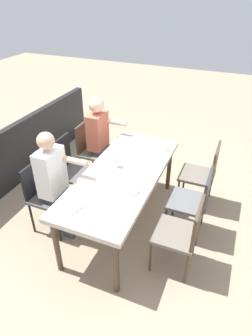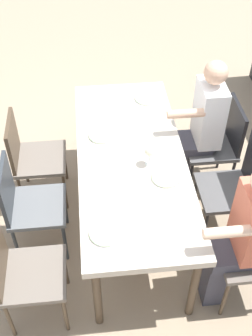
{
  "view_description": "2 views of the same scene",
  "coord_description": "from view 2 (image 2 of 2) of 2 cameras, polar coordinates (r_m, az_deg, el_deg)",
  "views": [
    {
      "loc": [
        2.55,
        1.11,
        2.64
      ],
      "look_at": [
        0.07,
        0.08,
        0.89
      ],
      "focal_mm": 31.09,
      "sensor_mm": 36.0,
      "label": 1
    },
    {
      "loc": [
        -2.4,
        0.29,
        2.99
      ],
      "look_at": [
        -0.13,
        0.05,
        0.77
      ],
      "focal_mm": 45.52,
      "sensor_mm": 36.0,
      "label": 2
    }
  ],
  "objects": [
    {
      "name": "diner_man_white",
      "position": [
        3.72,
        9.87,
        5.5
      ],
      "size": [
        0.35,
        0.49,
        1.32
      ],
      "color": "#3F3F4C",
      "rests_on": "ground"
    },
    {
      "name": "diner_woman_green",
      "position": [
        2.96,
        15.3,
        -8.6
      ],
      "size": [
        0.35,
        0.5,
        1.32
      ],
      "color": "#3F3F4C",
      "rests_on": "ground"
    },
    {
      "name": "spoon_0",
      "position": [
        2.88,
        -2.92,
        -6.38
      ],
      "size": [
        0.03,
        0.17,
        0.01
      ],
      "primitive_type": "cube",
      "rotation": [
        0.0,
        0.0,
        -0.06
      ],
      "color": "silver",
      "rests_on": "dining_table"
    },
    {
      "name": "spoon_3",
      "position": [
        4.01,
        2.64,
        10.48
      ],
      "size": [
        0.03,
        0.17,
        0.01
      ],
      "primitive_type": "cube",
      "rotation": [
        0.0,
        0.0,
        -0.11
      ],
      "color": "silver",
      "rests_on": "dining_table"
    },
    {
      "name": "fork_2",
      "position": [
        3.35,
        -3.14,
        2.66
      ],
      "size": [
        0.03,
        0.17,
        0.01
      ],
      "primitive_type": "cube",
      "rotation": [
        0.0,
        0.0,
        0.08
      ],
      "color": "silver",
      "rests_on": "dining_table"
    },
    {
      "name": "ground_plane",
      "position": [
        3.85,
        0.61,
        -6.85
      ],
      "size": [
        16.0,
        16.0,
        0.0
      ],
      "primitive_type": "plane",
      "color": "gray"
    },
    {
      "name": "fork_0",
      "position": [
        2.7,
        -2.48,
        -11.28
      ],
      "size": [
        0.02,
        0.17,
        0.01
      ],
      "primitive_type": "cube",
      "rotation": [
        0.0,
        0.0,
        -0.03
      ],
      "color": "silver",
      "rests_on": "dining_table"
    },
    {
      "name": "plate_2",
      "position": [
        3.46,
        -3.31,
        4.37
      ],
      "size": [
        0.21,
        0.21,
        0.02
      ],
      "color": "white",
      "rests_on": "dining_table"
    },
    {
      "name": "plate_3",
      "position": [
        3.88,
        2.95,
        9.32
      ],
      "size": [
        0.24,
        0.24,
        0.02
      ],
      "color": "white",
      "rests_on": "dining_table"
    },
    {
      "name": "chair_west_north",
      "position": [
        3.01,
        -14.03,
        -13.12
      ],
      "size": [
        0.44,
        0.44,
        0.91
      ],
      "color": "#6A6158",
      "rests_on": "ground"
    },
    {
      "name": "spoon_2",
      "position": [
        3.58,
        -3.46,
        5.83
      ],
      "size": [
        0.03,
        0.17,
        0.01
      ],
      "primitive_type": "cube",
      "rotation": [
        0.0,
        0.0,
        -0.1
      ],
      "color": "silver",
      "rests_on": "dining_table"
    },
    {
      "name": "plate_1",
      "position": [
        3.12,
        5.4,
        -1.25
      ],
      "size": [
        0.22,
        0.22,
        0.02
      ],
      "color": "white",
      "rests_on": "dining_table"
    },
    {
      "name": "chair_mid_south",
      "position": [
        3.51,
        14.72,
        -2.11
      ],
      "size": [
        0.44,
        0.44,
        0.94
      ],
      "color": "#4F4F50",
      "rests_on": "ground"
    },
    {
      "name": "fork_3",
      "position": [
        3.76,
        3.27,
        7.95
      ],
      "size": [
        0.02,
        0.17,
        0.01
      ],
      "primitive_type": "cube",
      "rotation": [
        0.0,
        0.0,
        0.05
      ],
      "color": "silver",
      "rests_on": "dining_table"
    },
    {
      "name": "plate_0",
      "position": [
        2.78,
        -2.71,
        -8.68
      ],
      "size": [
        0.22,
        0.22,
        0.02
      ],
      "color": "white",
      "rests_on": "dining_table"
    },
    {
      "name": "chair_east_south",
      "position": [
        3.89,
        12.31,
        3.6
      ],
      "size": [
        0.44,
        0.44,
        0.89
      ],
      "color": "#4F4F50",
      "rests_on": "ground"
    },
    {
      "name": "chair_mid_north",
      "position": [
        3.38,
        -13.2,
        -4.52
      ],
      "size": [
        0.44,
        0.44,
        0.88
      ],
      "color": "#5B5E61",
      "rests_on": "ground"
    },
    {
      "name": "fork_1",
      "position": [
        3.02,
        5.87,
        -3.34
      ],
      "size": [
        0.02,
        0.17,
        0.01
      ],
      "primitive_type": "cube",
      "rotation": [
        0.0,
        0.0,
        0.05
      ],
      "color": "silver",
      "rests_on": "dining_table"
    },
    {
      "name": "wine_glass_1",
      "position": [
        3.14,
        3.23,
        2.22
      ],
      "size": [
        0.08,
        0.08,
        0.17
      ],
      "color": "white",
      "rests_on": "dining_table"
    },
    {
      "name": "spoon_1",
      "position": [
        3.23,
        4.93,
        0.56
      ],
      "size": [
        0.03,
        0.17,
        0.01
      ],
      "primitive_type": "cube",
      "rotation": [
        0.0,
        0.0,
        -0.09
      ],
      "color": "silver",
      "rests_on": "dining_table"
    },
    {
      "name": "chair_east_north",
      "position": [
        3.77,
        -12.68,
        1.75
      ],
      "size": [
        0.44,
        0.44,
        0.88
      ],
      "color": "#6A6158",
      "rests_on": "ground"
    },
    {
      "name": "dining_table",
      "position": [
        3.33,
        0.7,
        0.77
      ],
      "size": [
        2.01,
        0.83,
        0.77
      ],
      "color": "beige",
      "rests_on": "ground"
    }
  ]
}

